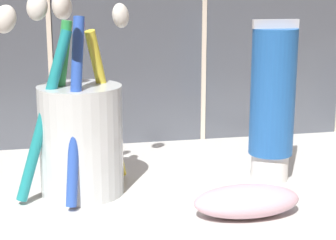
# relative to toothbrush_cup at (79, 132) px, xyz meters

# --- Properties ---
(sink_counter) EXTENTS (0.68, 0.37, 0.02)m
(sink_counter) POSITION_rel_toothbrush_cup_xyz_m (0.13, -0.03, -0.06)
(sink_counter) COLOR silver
(sink_counter) RESTS_ON ground
(toothbrush_cup) EXTENTS (0.12, 0.13, 0.18)m
(toothbrush_cup) POSITION_rel_toothbrush_cup_xyz_m (0.00, 0.00, 0.00)
(toothbrush_cup) COLOR silver
(toothbrush_cup) RESTS_ON sink_counter
(toothpaste_tube) EXTENTS (0.04, 0.04, 0.15)m
(toothpaste_tube) POSITION_rel_toothbrush_cup_xyz_m (0.17, -0.00, 0.02)
(toothpaste_tube) COLOR white
(toothpaste_tube) RESTS_ON sink_counter
(soap_bar) EXTENTS (0.09, 0.04, 0.02)m
(soap_bar) POSITION_rel_toothbrush_cup_xyz_m (0.12, -0.08, -0.04)
(soap_bar) COLOR #DBB2C6
(soap_bar) RESTS_ON sink_counter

